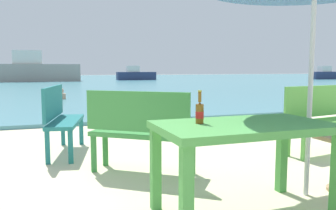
{
  "coord_description": "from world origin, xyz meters",
  "views": [
    {
      "loc": [
        -2.22,
        -2.26,
        1.2
      ],
      "look_at": [
        -0.37,
        3.0,
        0.6
      ],
      "focal_mm": 36.72,
      "sensor_mm": 36.0,
      "label": 1
    }
  ],
  "objects_px": {
    "picnic_table_green": "(244,137)",
    "boat_ferry": "(35,70)",
    "beer_bottle_amber": "(200,112)",
    "boat_fishing_trawler": "(136,75)",
    "bench_teal_center": "(60,115)",
    "bench_green_left": "(320,115)",
    "bench_green_right": "(140,127)",
    "boat_tanker": "(326,74)",
    "swimmer_person": "(61,95)"
  },
  "relations": [
    {
      "from": "picnic_table_green",
      "to": "bench_green_right",
      "type": "bearing_deg",
      "value": 111.62
    },
    {
      "from": "bench_green_left",
      "to": "bench_green_right",
      "type": "relative_size",
      "value": 1.06
    },
    {
      "from": "picnic_table_green",
      "to": "boat_tanker",
      "type": "relative_size",
      "value": 0.37
    },
    {
      "from": "bench_teal_center",
      "to": "swimmer_person",
      "type": "height_order",
      "value": "bench_teal_center"
    },
    {
      "from": "bench_green_left",
      "to": "bench_green_right",
      "type": "xyz_separation_m",
      "value": [
        -2.66,
        -0.15,
        0.0
      ]
    },
    {
      "from": "picnic_table_green",
      "to": "bench_green_right",
      "type": "distance_m",
      "value": 1.42
    },
    {
      "from": "boat_ferry",
      "to": "beer_bottle_amber",
      "type": "bearing_deg",
      "value": -85.92
    },
    {
      "from": "bench_teal_center",
      "to": "boat_fishing_trawler",
      "type": "relative_size",
      "value": 0.34
    },
    {
      "from": "bench_teal_center",
      "to": "boat_ferry",
      "type": "height_order",
      "value": "boat_ferry"
    },
    {
      "from": "beer_bottle_amber",
      "to": "bench_green_right",
      "type": "distance_m",
      "value": 1.26
    },
    {
      "from": "boat_fishing_trawler",
      "to": "boat_tanker",
      "type": "distance_m",
      "value": 19.69
    },
    {
      "from": "bench_teal_center",
      "to": "bench_green_left",
      "type": "distance_m",
      "value": 3.66
    },
    {
      "from": "bench_green_left",
      "to": "bench_green_right",
      "type": "bearing_deg",
      "value": -176.86
    },
    {
      "from": "boat_fishing_trawler",
      "to": "bench_green_left",
      "type": "bearing_deg",
      "value": -98.9
    },
    {
      "from": "bench_green_right",
      "to": "boat_fishing_trawler",
      "type": "height_order",
      "value": "boat_fishing_trawler"
    },
    {
      "from": "bench_teal_center",
      "to": "bench_green_right",
      "type": "bearing_deg",
      "value": -58.62
    },
    {
      "from": "bench_teal_center",
      "to": "boat_ferry",
      "type": "bearing_deg",
      "value": 92.37
    },
    {
      "from": "boat_fishing_trawler",
      "to": "boat_ferry",
      "type": "distance_m",
      "value": 9.06
    },
    {
      "from": "bench_green_right",
      "to": "boat_ferry",
      "type": "relative_size",
      "value": 0.16
    },
    {
      "from": "picnic_table_green",
      "to": "bench_teal_center",
      "type": "bearing_deg",
      "value": 116.71
    },
    {
      "from": "swimmer_person",
      "to": "boat_tanker",
      "type": "bearing_deg",
      "value": 29.32
    },
    {
      "from": "beer_bottle_amber",
      "to": "boat_fishing_trawler",
      "type": "height_order",
      "value": "boat_fishing_trawler"
    },
    {
      "from": "boat_fishing_trawler",
      "to": "boat_ferry",
      "type": "relative_size",
      "value": 0.52
    },
    {
      "from": "picnic_table_green",
      "to": "bench_green_left",
      "type": "bearing_deg",
      "value": 34.22
    },
    {
      "from": "picnic_table_green",
      "to": "bench_teal_center",
      "type": "xyz_separation_m",
      "value": [
        -1.32,
        2.62,
        -0.11
      ]
    },
    {
      "from": "bench_green_right",
      "to": "boat_ferry",
      "type": "distance_m",
      "value": 27.86
    },
    {
      "from": "swimmer_person",
      "to": "picnic_table_green",
      "type": "bearing_deg",
      "value": -84.58
    },
    {
      "from": "bench_teal_center",
      "to": "bench_green_right",
      "type": "distance_m",
      "value": 1.54
    },
    {
      "from": "bench_green_right",
      "to": "boat_fishing_trawler",
      "type": "xyz_separation_m",
      "value": [
        7.12,
        28.6,
        0.03
      ]
    },
    {
      "from": "beer_bottle_amber",
      "to": "bench_green_right",
      "type": "height_order",
      "value": "beer_bottle_amber"
    },
    {
      "from": "bench_green_right",
      "to": "swimmer_person",
      "type": "distance_m",
      "value": 9.44
    },
    {
      "from": "boat_ferry",
      "to": "bench_teal_center",
      "type": "bearing_deg",
      "value": -87.63
    },
    {
      "from": "bench_teal_center",
      "to": "boat_tanker",
      "type": "distance_m",
      "value": 35.74
    },
    {
      "from": "bench_green_left",
      "to": "boat_ferry",
      "type": "relative_size",
      "value": 0.17
    },
    {
      "from": "beer_bottle_amber",
      "to": "boat_fishing_trawler",
      "type": "relative_size",
      "value": 0.07
    },
    {
      "from": "beer_bottle_amber",
      "to": "bench_green_left",
      "type": "relative_size",
      "value": 0.21
    },
    {
      "from": "picnic_table_green",
      "to": "boat_ferry",
      "type": "height_order",
      "value": "boat_ferry"
    },
    {
      "from": "picnic_table_green",
      "to": "boat_tanker",
      "type": "distance_m",
      "value": 36.55
    },
    {
      "from": "picnic_table_green",
      "to": "swimmer_person",
      "type": "distance_m",
      "value": 10.79
    },
    {
      "from": "bench_green_left",
      "to": "bench_teal_center",
      "type": "bearing_deg",
      "value": 161.42
    },
    {
      "from": "bench_green_right",
      "to": "swimmer_person",
      "type": "bearing_deg",
      "value": 93.03
    },
    {
      "from": "picnic_table_green",
      "to": "boat_tanker",
      "type": "xyz_separation_m",
      "value": [
        25.86,
        25.83,
        -0.08
      ]
    },
    {
      "from": "bench_green_right",
      "to": "picnic_table_green",
      "type": "bearing_deg",
      "value": -68.38
    },
    {
      "from": "bench_green_right",
      "to": "boat_ferry",
      "type": "bearing_deg",
      "value": 93.9
    },
    {
      "from": "bench_teal_center",
      "to": "boat_ferry",
      "type": "relative_size",
      "value": 0.17
    },
    {
      "from": "boat_ferry",
      "to": "picnic_table_green",
      "type": "bearing_deg",
      "value": -85.25
    },
    {
      "from": "boat_tanker",
      "to": "boat_ferry",
      "type": "xyz_separation_m",
      "value": [
        -28.28,
        3.27,
        0.45
      ]
    },
    {
      "from": "beer_bottle_amber",
      "to": "bench_teal_center",
      "type": "distance_m",
      "value": 2.72
    },
    {
      "from": "picnic_table_green",
      "to": "beer_bottle_amber",
      "type": "bearing_deg",
      "value": 163.38
    },
    {
      "from": "bench_teal_center",
      "to": "picnic_table_green",
      "type": "bearing_deg",
      "value": -63.29
    }
  ]
}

